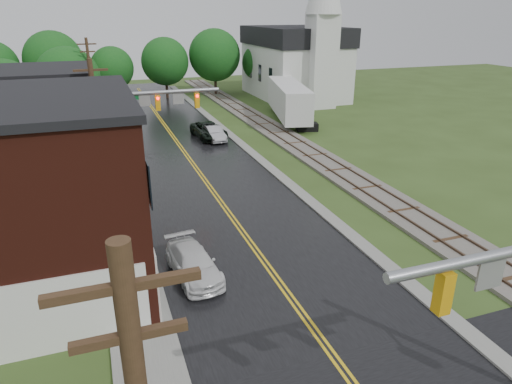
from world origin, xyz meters
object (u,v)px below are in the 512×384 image
suv_dark (209,131)px  semi_trailer (289,99)px  utility_pole_b (99,137)px  traffic_signal_far (147,111)px  church (298,55)px  sedan_silver (214,134)px  utility_pole_c (92,83)px  pickup_white (193,264)px  tree_left_c (7,96)px  tree_left_e (70,80)px

suv_dark → semi_trailer: (10.11, 4.29, 1.65)m
utility_pole_b → semi_trailer: size_ratio=0.68×
traffic_signal_far → semi_trailer: (16.75, 14.14, -2.59)m
church → sedan_silver: bearing=-132.9°
church → utility_pole_c: bearing=-160.0°
suv_dark → pickup_white: 24.48m
semi_trailer → sedan_silver: bearing=-152.0°
sedan_silver → traffic_signal_far: bearing=-129.8°
traffic_signal_far → pickup_white: bearing=-90.0°
sedan_silver → tree_left_c: bearing=165.0°
suv_dark → semi_trailer: size_ratio=0.40×
church → pickup_white: (-23.48, -40.45, -5.20)m
suv_dark → tree_left_c: bearing=164.9°
tree_left_e → sedan_silver: tree_left_e is taller
utility_pole_b → tree_left_c: utility_pole_b is taller
traffic_signal_far → utility_pole_c: bearing=101.1°
suv_dark → traffic_signal_far: bearing=-128.9°
church → sedan_silver: (-16.56, -17.83, -5.18)m
tree_left_e → utility_pole_b: bearing=-85.1°
utility_pole_b → suv_dark: bearing=56.1°
tree_left_e → pickup_white: tree_left_e is taller
tree_left_c → pickup_white: size_ratio=1.74×
tree_left_c → semi_trailer: 27.24m
utility_pole_b → tree_left_e: 23.99m
church → utility_pole_c: size_ratio=2.22×
tree_left_e → church: bearing=15.2°
tree_left_c → suv_dark: (17.01, -3.05, -3.77)m
utility_pole_c → utility_pole_b: bearing=-90.0°
utility_pole_b → tree_left_c: bearing=111.5°
church → tree_left_e: (-28.85, -7.84, -1.02)m
church → traffic_signal_far: 35.59m
utility_pole_c → tree_left_e: (-2.05, 1.90, 0.09)m
sedan_silver → pickup_white: 23.66m
church → utility_pole_c: (-26.80, -9.74, -1.11)m
utility_pole_c → sedan_silver: bearing=-38.3°
traffic_signal_far → suv_dark: 12.61m
semi_trailer → suv_dark: bearing=-157.0°
church → traffic_signal_far: size_ratio=2.72×
traffic_signal_far → utility_pole_b: utility_pole_b is taller
utility_pole_b → utility_pole_c: (0.00, 22.00, 0.00)m
church → tree_left_e: bearing=-164.8°
utility_pole_c → semi_trailer: (20.08, -2.86, -2.33)m
church → sedan_silver: church is taller
tree_left_c → sedan_silver: (17.29, -3.99, -3.86)m
utility_pole_c → semi_trailer: bearing=-8.1°
tree_left_e → sedan_silver: bearing=-39.1°
suv_dark → semi_trailer: bearing=18.0°
church → pickup_white: church is taller
traffic_signal_far → utility_pole_b: (-3.33, -5.00, -0.25)m
church → pickup_white: bearing=-120.1°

